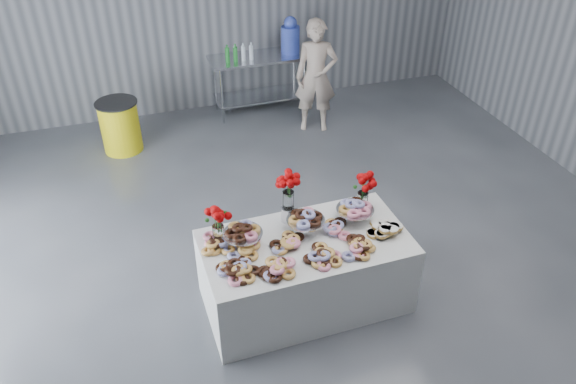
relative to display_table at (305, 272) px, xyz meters
name	(u,v)px	position (x,y,z in m)	size (l,w,h in m)	color
ground	(316,293)	(0.14, 0.06, -0.38)	(9.00, 9.00, 0.00)	#3C3F44
room_walls	(288,35)	(-0.14, 0.13, 2.26)	(8.04, 9.04, 4.02)	slate
display_table	(305,272)	(0.00, 0.00, 0.00)	(1.90, 1.00, 0.75)	silver
prep_table	(259,74)	(0.71, 4.16, 0.24)	(1.50, 0.60, 0.90)	silver
donut_mounds	(308,241)	(0.00, -0.05, 0.42)	(1.80, 0.80, 0.09)	#DCAC50
cake_stand_left	(243,232)	(-0.55, 0.14, 0.52)	(0.36, 0.36, 0.17)	silver
cake_stand_mid	(306,218)	(0.05, 0.15, 0.52)	(0.36, 0.36, 0.17)	silver
cake_stand_right	(355,208)	(0.55, 0.16, 0.52)	(0.36, 0.36, 0.17)	silver
danish_pile	(388,229)	(0.75, -0.14, 0.43)	(0.48, 0.48, 0.11)	white
bouquet_left	(217,216)	(-0.75, 0.24, 0.67)	(0.26, 0.26, 0.42)	white
bouquet_right	(364,183)	(0.69, 0.31, 0.67)	(0.26, 0.26, 0.42)	white
bouquet_center	(288,187)	(-0.06, 0.35, 0.75)	(0.26, 0.26, 0.57)	silver
water_jug	(290,36)	(1.21, 4.16, 0.77)	(0.28, 0.28, 0.55)	#435DE6
drink_bottles	(239,52)	(0.39, 4.06, 0.66)	(0.54, 0.08, 0.27)	#268C33
person	(316,76)	(1.34, 3.35, 0.44)	(0.60, 0.39, 1.64)	#CC8C93
trash_barrel	(120,126)	(-1.46, 3.56, -0.01)	(0.57, 0.57, 0.73)	yellow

